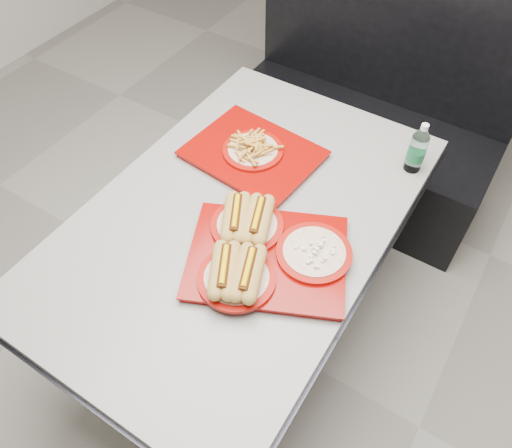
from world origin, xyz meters
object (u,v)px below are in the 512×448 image
Objects in this scene: diner_table at (241,245)px; tray_far at (253,152)px; tray_near at (261,251)px; water_bottle at (417,150)px; booth_bench at (364,118)px.

tray_far is (-0.11, 0.25, 0.19)m from diner_table.
water_bottle is (0.24, 0.61, 0.05)m from tray_near.
booth_bench reaches higher than tray_far.
diner_table is 1.05× the size of booth_bench.
water_bottle is (0.39, 0.50, 0.25)m from diner_table.
booth_bench is 0.83m from water_bottle.
tray_near is 0.65m from water_bottle.
diner_table is 2.50× the size of tray_near.
water_bottle reaches higher than tray_near.
booth_bench is 2.90× the size of tray_far.
tray_near is (0.15, -0.11, 0.20)m from diner_table.
booth_bench reaches higher than tray_near.
booth_bench is 2.38× the size of tray_near.
tray_far is (-0.11, -0.85, 0.37)m from booth_bench.
diner_table is at bearing -90.00° from booth_bench.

